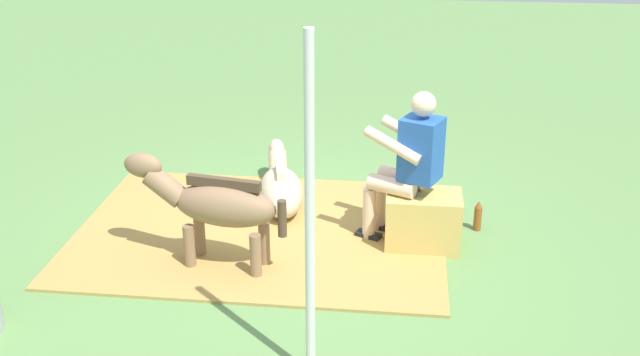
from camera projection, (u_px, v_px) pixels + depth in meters
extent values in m
plane|color=#608C4C|center=(291.00, 239.00, 6.51)|extent=(24.00, 24.00, 0.00)
cube|color=#AD8C47|center=(261.00, 231.00, 6.63)|extent=(3.19, 2.34, 0.02)
cube|color=tan|center=(423.00, 220.00, 6.32)|extent=(0.62, 0.42, 0.48)
cylinder|color=beige|center=(392.00, 186.00, 6.21)|extent=(0.42, 0.29, 0.14)
cylinder|color=beige|center=(369.00, 214.00, 6.43)|extent=(0.11, 0.11, 0.48)
cube|color=black|center=(368.00, 236.00, 6.51)|extent=(0.24, 0.18, 0.06)
cylinder|color=beige|center=(402.00, 178.00, 6.37)|extent=(0.42, 0.29, 0.14)
cylinder|color=beige|center=(379.00, 206.00, 6.59)|extent=(0.11, 0.11, 0.48)
cube|color=black|center=(379.00, 227.00, 6.67)|extent=(0.24, 0.18, 0.06)
cube|color=#2659B2|center=(421.00, 149.00, 6.07)|extent=(0.39, 0.38, 0.52)
cylinder|color=beige|center=(393.00, 145.00, 6.01)|extent=(0.49, 0.28, 0.26)
cylinder|color=beige|center=(409.00, 134.00, 6.26)|extent=(0.49, 0.28, 0.26)
sphere|color=beige|center=(424.00, 104.00, 5.92)|extent=(0.20, 0.20, 0.20)
ellipsoid|color=#8C6B4C|center=(225.00, 205.00, 5.87)|extent=(0.88, 0.45, 0.34)
cylinder|color=#8C6B4C|center=(189.00, 247.00, 6.00)|extent=(0.09, 0.09, 0.37)
cylinder|color=#8C6B4C|center=(200.00, 236.00, 6.17)|extent=(0.09, 0.09, 0.37)
cylinder|color=#8C6B4C|center=(256.00, 256.00, 5.85)|extent=(0.09, 0.09, 0.37)
cylinder|color=#8C6B4C|center=(264.00, 245.00, 6.03)|extent=(0.09, 0.09, 0.37)
cylinder|color=#8C6B4C|center=(165.00, 186.00, 5.96)|extent=(0.39, 0.24, 0.33)
ellipsoid|color=#8C6B4C|center=(143.00, 165.00, 5.94)|extent=(0.34, 0.21, 0.20)
cube|color=#4D3A2A|center=(224.00, 183.00, 5.80)|extent=(0.60, 0.16, 0.08)
cylinder|color=#4D3A2A|center=(282.00, 218.00, 5.77)|extent=(0.07, 0.07, 0.30)
ellipsoid|color=beige|center=(281.00, 192.00, 6.99)|extent=(0.58, 0.95, 0.36)
cube|color=beige|center=(278.00, 182.00, 7.54)|extent=(0.30, 0.33, 0.10)
cylinder|color=beige|center=(278.00, 163.00, 7.48)|extent=(0.24, 0.32, 0.30)
ellipsoid|color=beige|center=(277.00, 149.00, 7.62)|extent=(0.22, 0.33, 0.20)
cube|color=beige|center=(280.00, 169.00, 6.99)|extent=(0.17, 0.45, 0.08)
cylinder|color=brown|center=(478.00, 219.00, 6.64)|extent=(0.07, 0.07, 0.22)
cone|color=brown|center=(479.00, 204.00, 6.58)|extent=(0.06, 0.06, 0.06)
cylinder|color=silver|center=(310.00, 218.00, 4.38)|extent=(0.06, 0.06, 2.22)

